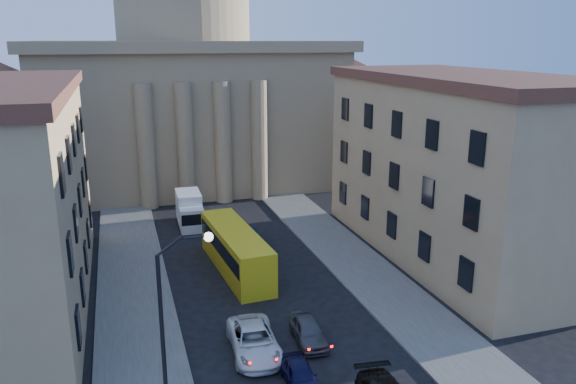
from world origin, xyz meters
The scene contains 11 objects.
sidewalk_left centered at (-8.50, 18.00, 0.07)m, with size 5.00×60.00×0.15m, color #504E49.
sidewalk_right centered at (8.50, 18.00, 0.07)m, with size 5.00×60.00×0.15m, color #504E49.
church centered at (0.00, 55.47, 11.88)m, with size 68.02×28.76×36.60m.
building_right centered at (17.00, 22.00, 7.42)m, with size 11.60×26.60×14.70m.
street_lamp centered at (-6.97, 8.00, 5.29)m, with size 2.62×0.44×8.83m.
car_left_near centered at (-0.80, 8.04, 0.64)m, with size 1.52×3.78×1.29m, color black.
car_left_mid centered at (-2.29, 11.83, 0.77)m, with size 2.56×5.54×1.54m, color silver.
car_right_far centered at (1.04, 12.08, 0.70)m, with size 1.65×4.11×1.40m, color #434447.
car_right_distant centered at (1.61, 29.62, 0.62)m, with size 1.31×3.76×1.24m, color black.
city_bus centered at (-0.80, 23.73, 1.75)m, with size 3.48×11.69×3.25m.
box_truck centered at (-2.72, 35.70, 1.45)m, with size 2.33×5.62×3.05m.
Camera 1 is at (-8.78, -15.78, 17.18)m, focal length 35.00 mm.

